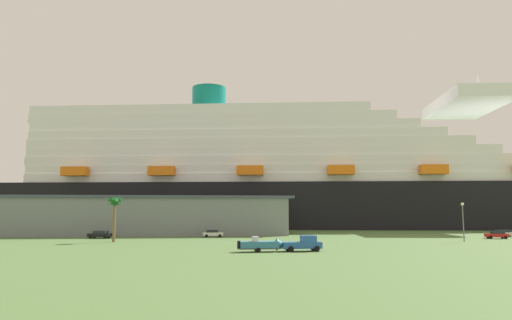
# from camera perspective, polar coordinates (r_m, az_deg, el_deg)

# --- Properties ---
(ground_plane) EXTENTS (600.00, 600.00, 0.00)m
(ground_plane) POSITION_cam_1_polar(r_m,az_deg,el_deg) (115.51, 1.90, -9.18)
(ground_plane) COLOR #4C6B38
(cruise_ship) EXTENTS (235.53, 50.24, 58.58)m
(cruise_ship) POSITION_cam_1_polar(r_m,az_deg,el_deg) (156.35, 4.28, -2.59)
(cruise_ship) COLOR black
(cruise_ship) RESTS_ON ground_plane
(terminal_building) EXTENTS (73.19, 28.38, 9.25)m
(terminal_building) POSITION_cam_1_polar(r_m,az_deg,el_deg) (117.36, -13.80, -6.68)
(terminal_building) COLOR slate
(terminal_building) RESTS_ON ground_plane
(pickup_truck) EXTENTS (5.82, 2.89, 2.20)m
(pickup_truck) POSITION_cam_1_polar(r_m,az_deg,el_deg) (66.88, 5.89, -10.31)
(pickup_truck) COLOR #2659A5
(pickup_truck) RESTS_ON ground_plane
(small_boat_on_trailer) EXTENTS (7.51, 2.69, 2.15)m
(small_boat_on_trailer) POSITION_cam_1_polar(r_m,az_deg,el_deg) (65.63, 0.96, -10.48)
(small_boat_on_trailer) COLOR #595960
(small_boat_on_trailer) RESTS_ON ground_plane
(palm_tree) EXTENTS (2.89, 2.96, 8.31)m
(palm_tree) POSITION_cam_1_polar(r_m,az_deg,el_deg) (89.77, -17.13, -5.38)
(palm_tree) COLOR brown
(palm_tree) RESTS_ON ground_plane
(street_lamp) EXTENTS (0.56, 0.56, 7.28)m
(street_lamp) POSITION_cam_1_polar(r_m,az_deg,el_deg) (95.47, 24.30, -6.33)
(street_lamp) COLOR slate
(street_lamp) RESTS_ON ground_plane
(parked_car_silver_sedan) EXTENTS (4.66, 2.09, 1.58)m
(parked_car_silver_sedan) POSITION_cam_1_polar(r_m,az_deg,el_deg) (116.68, 28.48, -7.98)
(parked_car_silver_sedan) COLOR silver
(parked_car_silver_sedan) RESTS_ON ground_plane
(parked_car_red_hatchback) EXTENTS (4.58, 2.59, 1.58)m
(parked_car_red_hatchback) POSITION_cam_1_polar(r_m,az_deg,el_deg) (108.40, 27.72, -8.20)
(parked_car_red_hatchback) COLOR red
(parked_car_red_hatchback) RESTS_ON ground_plane
(parked_car_white_van) EXTENTS (4.63, 2.48, 1.58)m
(parked_car_white_van) POSITION_cam_1_polar(r_m,az_deg,el_deg) (102.38, -5.40, -9.05)
(parked_car_white_van) COLOR white
(parked_car_white_van) RESTS_ON ground_plane
(parked_car_black_coupe) EXTENTS (4.90, 2.52, 1.58)m
(parked_car_black_coupe) POSITION_cam_1_polar(r_m,az_deg,el_deg) (102.50, -18.80, -8.74)
(parked_car_black_coupe) COLOR black
(parked_car_black_coupe) RESTS_ON ground_plane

